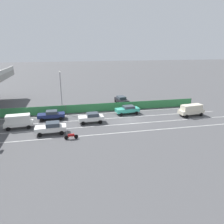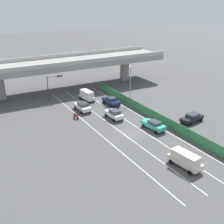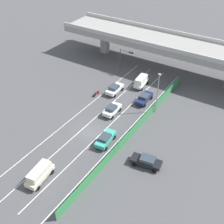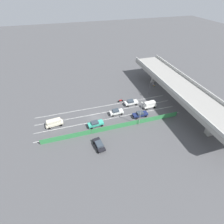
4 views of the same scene
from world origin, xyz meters
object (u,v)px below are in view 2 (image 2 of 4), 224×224
object	(u,v)px
motorcycle	(76,116)
traffic_light	(53,83)
car_sedan_navy	(111,101)
traffic_cone	(159,123)
car_van_cream	(185,159)
car_van_white	(87,95)
car_hatchback_white	(83,106)
street_lamp	(130,82)
car_sedan_white	(114,114)
parked_sedan_dark	(192,117)
car_taxi_teal	(154,125)

from	to	relation	value
motorcycle	traffic_light	bearing A→B (deg)	91.37
car_sedan_navy	traffic_cone	bearing A→B (deg)	-79.93
car_van_cream	traffic_cone	distance (m)	13.69
car_van_white	car_hatchback_white	distance (m)	6.21
car_hatchback_white	street_lamp	bearing A→B (deg)	-8.58
car_sedan_white	car_hatchback_white	world-z (taller)	car_hatchback_white
car_sedan_navy	car_van_cream	world-z (taller)	car_van_cream
motorcycle	parked_sedan_dark	xyz separation A→B (m)	(17.50, -11.86, 0.44)
traffic_cone	car_sedan_white	bearing A→B (deg)	130.82
car_sedan_navy	traffic_cone	xyz separation A→B (m)	(2.34, -13.15, -0.57)
car_van_cream	car_sedan_white	bearing A→B (deg)	89.73
car_hatchback_white	parked_sedan_dark	xyz separation A→B (m)	(14.86, -14.69, -0.06)
traffic_cone	car_van_white	bearing A→B (deg)	107.35
car_van_white	traffic_cone	bearing A→B (deg)	-72.65
car_sedan_white	street_lamp	world-z (taller)	street_lamp
car_taxi_teal	car_sedan_navy	distance (m)	14.19
car_van_cream	street_lamp	world-z (taller)	street_lamp
car_sedan_navy	traffic_light	size ratio (longest dim) A/B	0.85
car_van_cream	car_sedan_white	xyz separation A→B (m)	(0.09, 18.84, -0.26)
car_hatchback_white	car_van_white	bearing A→B (deg)	57.23
traffic_cone	car_van_cream	bearing A→B (deg)	-114.20
car_sedan_navy	street_lamp	xyz separation A→B (m)	(3.42, -1.87, 3.97)
traffic_light	car_taxi_teal	bearing A→B (deg)	-66.46
car_taxi_teal	traffic_light	size ratio (longest dim) A/B	0.84
car_van_cream	motorcycle	size ratio (longest dim) A/B	2.55
motorcycle	traffic_cone	world-z (taller)	motorcycle
car_sedan_navy	car_sedan_white	world-z (taller)	car_sedan_white
car_van_white	motorcycle	bearing A→B (deg)	-126.67
parked_sedan_dark	traffic_cone	distance (m)	6.20
car_sedan_navy	car_van_white	distance (m)	5.88
car_taxi_teal	parked_sedan_dark	xyz separation A→B (m)	(7.94, -0.85, -0.02)
car_van_white	car_hatchback_white	xyz separation A→B (m)	(-3.36, -5.22, -0.30)
car_sedan_navy	parked_sedan_dark	bearing A→B (deg)	-61.37
car_van_cream	traffic_cone	size ratio (longest dim) A/B	7.14
car_taxi_teal	traffic_cone	distance (m)	2.38
parked_sedan_dark	traffic_light	world-z (taller)	traffic_light
car_sedan_white	parked_sedan_dark	size ratio (longest dim) A/B	0.89
car_hatchback_white	motorcycle	xyz separation A→B (m)	(-2.63, -2.83, -0.50)
car_van_white	street_lamp	xyz separation A→B (m)	(6.71, -6.74, 3.61)
street_lamp	car_hatchback_white	bearing A→B (deg)	171.42
motorcycle	parked_sedan_dark	world-z (taller)	parked_sedan_dark
car_van_white	motorcycle	world-z (taller)	car_van_white
car_van_cream	parked_sedan_dark	bearing A→B (deg)	42.65
motorcycle	street_lamp	xyz separation A→B (m)	(12.70, 1.31, 4.41)
parked_sedan_dark	street_lamp	distance (m)	14.57
traffic_light	parked_sedan_dark	bearing A→B (deg)	-52.82
parked_sedan_dark	car_sedan_navy	bearing A→B (deg)	118.63
car_sedan_white	traffic_light	bearing A→B (deg)	112.84
car_taxi_teal	traffic_light	distance (m)	24.81
car_van_white	car_sedan_white	bearing A→B (deg)	-89.43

